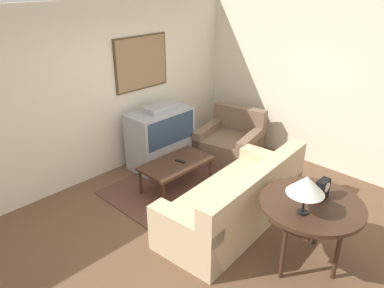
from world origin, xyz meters
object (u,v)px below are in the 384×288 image
(table_lamp, at_px, (306,185))
(tv, at_px, (161,137))
(mantel_clock, at_px, (323,189))
(coffee_table, at_px, (176,165))
(couch, at_px, (236,202))
(armchair, at_px, (231,142))
(console_table, at_px, (312,208))

(table_lamp, bearing_deg, tv, 76.48)
(mantel_clock, bearing_deg, table_lamp, 179.86)
(tv, height_order, coffee_table, tv)
(tv, xyz_separation_m, couch, (-0.43, -1.97, -0.18))
(tv, distance_m, mantel_clock, 3.05)
(armchair, bearing_deg, table_lamp, -50.61)
(couch, distance_m, mantel_clock, 1.21)
(mantel_clock, bearing_deg, tv, 84.03)
(couch, relative_size, mantel_clock, 10.55)
(coffee_table, height_order, table_lamp, table_lamp)
(console_table, bearing_deg, couch, 87.47)
(tv, bearing_deg, coffee_table, -115.54)
(console_table, relative_size, mantel_clock, 5.15)
(coffee_table, bearing_deg, couch, -93.00)
(coffee_table, bearing_deg, table_lamp, -99.01)
(console_table, bearing_deg, mantel_clock, -5.94)
(coffee_table, distance_m, console_table, 2.25)
(tv, bearing_deg, table_lamp, -103.52)
(console_table, xyz_separation_m, mantel_clock, (0.16, -0.02, 0.18))
(tv, height_order, console_table, tv)
(coffee_table, bearing_deg, armchair, 4.42)
(couch, relative_size, coffee_table, 2.08)
(tv, relative_size, mantel_clock, 5.04)
(armchair, distance_m, mantel_clock, 2.81)
(armchair, bearing_deg, mantel_clock, -43.78)
(couch, height_order, console_table, couch)
(tv, relative_size, coffee_table, 0.99)
(couch, distance_m, armchair, 2.00)
(couch, relative_size, armchair, 1.95)
(tv, relative_size, armchair, 0.93)
(armchair, xyz_separation_m, coffee_table, (-1.45, -0.11, 0.13))
(couch, bearing_deg, armchair, -144.20)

